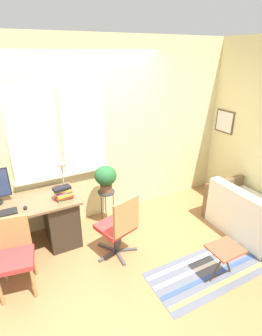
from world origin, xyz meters
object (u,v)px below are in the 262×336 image
at_px(couch_loveseat, 250,216).
at_px(potted_plant, 106,177).
at_px(plant_stand, 106,195).
at_px(desk_chair_wooden, 15,254).
at_px(book_stack, 63,193).
at_px(desk_lamp, 62,170).
at_px(mouse, 25,208).
at_px(folding_stool, 225,251).
at_px(office_chair_swivel, 119,226).

distance_m(couch_loveseat, potted_plant, 2.20).
bearing_deg(plant_stand, desk_chair_wooden, -153.65).
distance_m(book_stack, desk_chair_wooden, 0.90).
height_order(book_stack, plant_stand, book_stack).
xyz_separation_m(plant_stand, potted_plant, (0.00, 0.00, 0.30)).
relative_size(book_stack, couch_loveseat, 0.20).
bearing_deg(book_stack, plant_stand, 16.65).
bearing_deg(couch_loveseat, desk_lamp, 64.03).
distance_m(desk_lamp, desk_chair_wooden, 1.16).
bearing_deg(couch_loveseat, mouse, 72.44).
xyz_separation_m(book_stack, folding_stool, (1.45, -1.43, -0.42)).
distance_m(office_chair_swivel, couch_loveseat, 1.98).
relative_size(couch_loveseat, plant_stand, 2.23).
distance_m(office_chair_swivel, folding_stool, 1.28).
relative_size(desk_lamp, couch_loveseat, 0.35).
bearing_deg(folding_stool, book_stack, 135.39).
bearing_deg(mouse, desk_lamp, 23.88).
height_order(mouse, couch_loveseat, mouse).
bearing_deg(book_stack, potted_plant, 16.65).
distance_m(mouse, desk_chair_wooden, 0.56).
relative_size(office_chair_swivel, folding_stool, 2.06).
xyz_separation_m(desk_chair_wooden, potted_plant, (1.35, 0.67, 0.34)).
xyz_separation_m(desk_lamp, plant_stand, (0.61, -0.00, -0.54)).
bearing_deg(folding_stool, couch_loveseat, 25.11).
bearing_deg(desk_lamp, office_chair_swivel, -57.68).
relative_size(book_stack, plant_stand, 0.44).
bearing_deg(desk_lamp, plant_stand, -0.26).
distance_m(desk_chair_wooden, couch_loveseat, 3.18).
height_order(desk_lamp, plant_stand, desk_lamp).
distance_m(desk_chair_wooden, potted_plant, 1.55).
distance_m(book_stack, plant_stand, 0.77).
bearing_deg(desk_chair_wooden, folding_stool, -14.10).
bearing_deg(office_chair_swivel, plant_stand, -116.74).
xyz_separation_m(book_stack, potted_plant, (0.67, 0.20, -0.01)).
height_order(office_chair_swivel, couch_loveseat, office_chair_swivel).
xyz_separation_m(mouse, plant_stand, (1.15, 0.24, -0.25)).
height_order(mouse, potted_plant, potted_plant).
height_order(desk_chair_wooden, couch_loveseat, desk_chair_wooden).
relative_size(plant_stand, potted_plant, 1.35).
bearing_deg(desk_lamp, folding_stool, -49.68).
distance_m(couch_loveseat, plant_stand, 2.14).
distance_m(mouse, book_stack, 0.48).
relative_size(plant_stand, folding_stool, 1.27).
distance_m(book_stack, office_chair_swivel, 0.84).
xyz_separation_m(mouse, desk_chair_wooden, (-0.21, -0.43, -0.28)).
distance_m(office_chair_swivel, plant_stand, 0.76).
height_order(mouse, desk_chair_wooden, desk_chair_wooden).
height_order(plant_stand, folding_stool, plant_stand).
distance_m(potted_plant, folding_stool, 1.86).
height_order(book_stack, folding_stool, book_stack).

